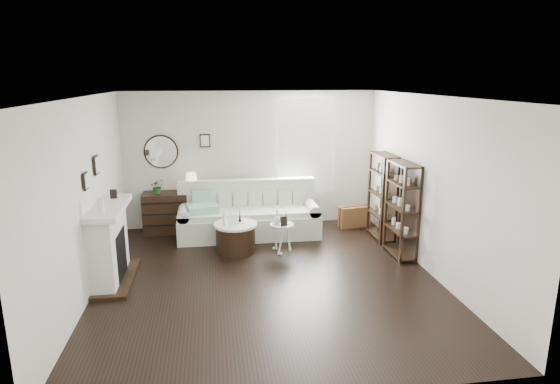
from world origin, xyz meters
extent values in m
plane|color=black|center=(0.00, 0.00, 0.00)|extent=(5.50, 5.50, 0.00)
plane|color=white|center=(0.00, 0.00, 2.70)|extent=(5.50, 5.50, 0.00)
plane|color=beige|center=(0.00, 2.75, 1.35)|extent=(5.00, 0.00, 5.00)
plane|color=beige|center=(0.00, -2.75, 1.35)|extent=(5.00, 0.00, 5.00)
plane|color=beige|center=(-2.50, 0.00, 1.35)|extent=(0.00, 5.50, 5.50)
plane|color=beige|center=(2.50, 0.00, 1.35)|extent=(0.00, 5.50, 5.50)
cube|color=white|center=(1.10, 2.73, 1.60)|extent=(1.00, 0.02, 1.80)
cube|color=white|center=(1.10, 2.67, 1.60)|extent=(1.15, 0.02, 1.90)
cylinder|color=silver|center=(-1.75, 2.72, 1.55)|extent=(0.60, 0.03, 0.60)
cube|color=black|center=(-0.90, 2.72, 1.75)|extent=(0.20, 0.03, 0.26)
cube|color=silver|center=(-2.33, 0.30, 0.55)|extent=(0.34, 1.20, 1.10)
cube|color=black|center=(-2.30, 0.30, 0.40)|extent=(0.30, 0.65, 0.70)
cube|color=silver|center=(-2.28, 0.30, 1.12)|extent=(0.44, 1.35, 0.08)
cube|color=black|center=(-2.25, 0.30, 0.03)|extent=(0.50, 1.40, 0.05)
cylinder|color=silver|center=(-2.28, -0.15, 1.27)|extent=(0.08, 0.08, 0.22)
cube|color=black|center=(-2.28, 0.70, 1.23)|extent=(0.10, 0.03, 0.14)
cube|color=black|center=(-2.47, -0.05, 1.60)|extent=(0.03, 0.18, 0.24)
cube|color=black|center=(-2.47, 0.60, 1.70)|extent=(0.03, 0.22, 0.28)
cube|color=black|center=(2.33, 1.55, 0.80)|extent=(0.30, 0.80, 1.60)
cylinder|color=#C8B989|center=(2.31, 1.30, 0.52)|extent=(0.08, 0.08, 0.11)
cylinder|color=#C8B989|center=(2.31, 1.55, 0.52)|extent=(0.08, 0.08, 0.11)
cylinder|color=#C8B989|center=(2.31, 1.80, 0.52)|extent=(0.08, 0.08, 0.11)
cylinder|color=#C8B989|center=(2.31, 1.30, 0.92)|extent=(0.08, 0.08, 0.11)
cylinder|color=#C8B989|center=(2.31, 1.55, 0.92)|extent=(0.08, 0.08, 0.11)
cylinder|color=#C8B989|center=(2.31, 1.80, 0.92)|extent=(0.08, 0.08, 0.11)
cylinder|color=#C8B989|center=(2.31, 1.30, 1.32)|extent=(0.08, 0.08, 0.11)
cylinder|color=#C8B989|center=(2.31, 1.55, 1.32)|extent=(0.08, 0.08, 0.11)
cylinder|color=#C8B989|center=(2.31, 1.80, 1.32)|extent=(0.08, 0.08, 0.11)
cube|color=black|center=(2.33, 0.65, 0.80)|extent=(0.30, 0.80, 1.60)
cylinder|color=#C8B989|center=(2.31, 0.40, 0.52)|extent=(0.08, 0.08, 0.11)
cylinder|color=#C8B989|center=(2.31, 0.65, 0.52)|extent=(0.08, 0.08, 0.11)
cylinder|color=#C8B989|center=(2.31, 0.90, 0.52)|extent=(0.08, 0.08, 0.11)
cylinder|color=#C8B989|center=(2.31, 0.40, 0.92)|extent=(0.08, 0.08, 0.11)
cylinder|color=#C8B989|center=(2.31, 0.65, 0.92)|extent=(0.08, 0.08, 0.11)
cylinder|color=#C8B989|center=(2.31, 0.90, 0.92)|extent=(0.08, 0.08, 0.11)
cylinder|color=#C8B989|center=(2.31, 0.40, 1.32)|extent=(0.08, 0.08, 0.11)
cylinder|color=#C8B989|center=(2.31, 0.65, 1.32)|extent=(0.08, 0.08, 0.11)
cylinder|color=#C8B989|center=(2.31, 0.90, 1.32)|extent=(0.08, 0.08, 0.11)
cube|color=beige|center=(-0.12, 2.00, 0.21)|extent=(2.65, 0.92, 0.43)
cube|color=beige|center=(-0.12, 1.97, 0.48)|extent=(2.29, 0.73, 0.10)
cube|color=beige|center=(-0.12, 2.36, 0.62)|extent=(2.65, 0.20, 0.81)
cube|color=beige|center=(-1.33, 2.00, 0.26)|extent=(0.22, 0.87, 0.53)
cube|color=beige|center=(1.08, 2.00, 0.26)|extent=(0.22, 0.87, 0.53)
cube|color=#268E64|center=(-0.99, 1.95, 0.60)|extent=(0.63, 0.55, 0.14)
cube|color=brown|center=(2.03, 2.26, 0.21)|extent=(0.66, 0.32, 0.42)
cube|color=black|center=(-1.53, 2.47, 0.39)|extent=(1.18, 0.49, 0.79)
cube|color=black|center=(-1.53, 2.21, 0.22)|extent=(1.14, 0.01, 0.02)
cube|color=black|center=(-1.53, 2.21, 0.43)|extent=(1.14, 0.01, 0.02)
cube|color=black|center=(-1.53, 2.21, 0.65)|extent=(1.14, 0.01, 0.01)
imported|color=#185217|center=(-1.83, 2.42, 0.93)|extent=(0.30, 0.27, 0.29)
cylinder|color=black|center=(-0.42, 1.20, 0.24)|extent=(0.68, 0.68, 0.47)
cylinder|color=silver|center=(-0.42, 1.20, 0.49)|extent=(0.74, 0.74, 0.04)
cylinder|color=white|center=(0.37, 1.07, 0.49)|extent=(0.41, 0.41, 0.03)
cylinder|color=silver|center=(0.37, 1.07, 0.46)|extent=(0.42, 0.42, 0.02)
cylinder|color=silver|center=(0.37, 1.07, 0.24)|extent=(0.03, 0.03, 0.48)
cylinder|color=silver|center=(-0.61, 1.12, 0.65)|extent=(0.06, 0.06, 0.27)
cube|color=white|center=(-0.47, 1.02, 0.62)|extent=(0.17, 0.10, 0.21)
cube|color=black|center=(0.38, 0.96, 0.59)|extent=(0.13, 0.08, 0.16)
camera|label=1|loc=(-0.78, -6.49, 2.96)|focal=30.00mm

